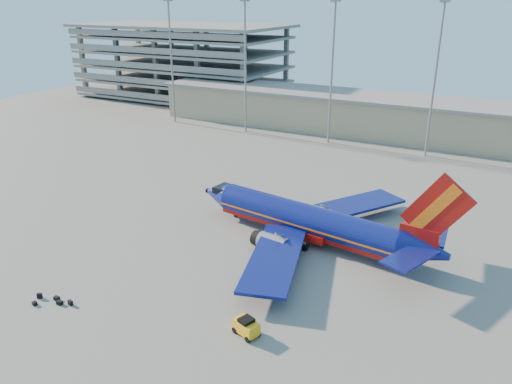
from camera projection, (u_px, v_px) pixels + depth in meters
ground at (242, 231)px, 65.85m from camera, size 220.00×220.00×0.00m
terminal_building at (414, 119)px, 107.58m from camera, size 122.00×16.00×8.50m
parking_garage at (183, 58)px, 149.56m from camera, size 62.00×32.00×21.40m
light_mast_row at (382, 60)px, 95.07m from camera, size 101.60×1.60×28.65m
aircraft_main at (312, 222)px, 62.25m from camera, size 36.14×34.53×12.29m
baggage_tug at (246, 326)px, 45.31m from camera, size 2.78×2.22×1.74m
luggage_pile at (53, 301)px, 50.38m from camera, size 4.31×2.20×0.55m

